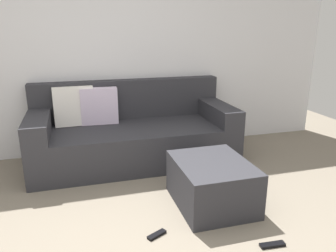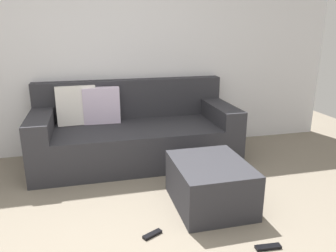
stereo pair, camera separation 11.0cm
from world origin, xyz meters
name	(u,v)px [view 1 (the left image)]	position (x,y,z in m)	size (l,w,h in m)	color
wall_back	(101,51)	(0.00, 2.45, 1.26)	(6.12, 0.10, 2.53)	silver
couch_sectional	(132,134)	(0.26, 1.97, 0.33)	(2.33, 0.98, 0.92)	#2D2D33
ottoman	(212,183)	(0.77, 0.74, 0.20)	(0.63, 0.77, 0.41)	#2D2D33
remote_near_ottoman	(272,245)	(0.96, 0.05, 0.01)	(0.19, 0.05, 0.02)	black
remote_by_storage_bin	(157,235)	(0.17, 0.41, 0.01)	(0.16, 0.05, 0.02)	black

